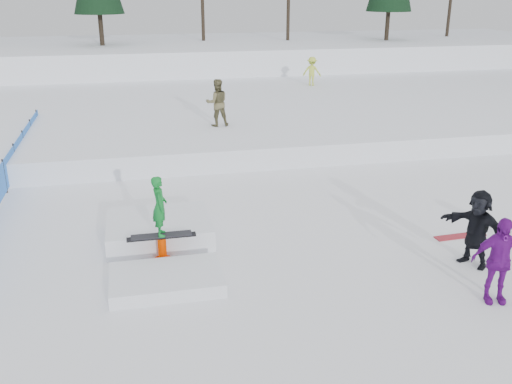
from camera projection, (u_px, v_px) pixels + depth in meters
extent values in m
plane|color=white|center=(254.00, 267.00, 13.20)|extent=(120.00, 120.00, 0.00)
cube|color=white|center=(163.00, 60.00, 40.31)|extent=(60.00, 14.00, 2.40)
cube|color=white|center=(183.00, 111.00, 27.74)|extent=(50.00, 18.00, 0.80)
cube|color=#3377DD|center=(5.00, 176.00, 17.73)|extent=(0.03, 16.00, 0.95)
cylinder|color=black|center=(5.00, 176.00, 17.73)|extent=(0.05, 0.05, 1.10)
cylinder|color=black|center=(15.00, 159.00, 19.47)|extent=(0.05, 0.05, 1.10)
cylinder|color=black|center=(24.00, 145.00, 21.22)|extent=(0.05, 0.05, 1.10)
cylinder|color=black|center=(31.00, 133.00, 22.96)|extent=(0.05, 0.05, 1.10)
cylinder|color=black|center=(37.00, 122.00, 24.70)|extent=(0.05, 0.05, 1.10)
cylinder|color=black|center=(101.00, 30.00, 37.36)|extent=(0.30, 0.30, 2.00)
cylinder|color=black|center=(387.00, 26.00, 41.00)|extent=(0.30, 0.30, 2.00)
imported|color=brown|center=(217.00, 103.00, 22.70)|extent=(0.94, 0.75, 1.87)
imported|color=#BDD040|center=(312.00, 71.00, 32.06)|extent=(1.18, 1.01, 1.58)
imported|color=#6C1087|center=(498.00, 260.00, 11.48)|extent=(1.16, 0.70, 1.85)
imported|color=black|center=(477.00, 228.00, 13.02)|extent=(1.25, 1.76, 1.83)
cube|color=maroon|center=(460.00, 236.00, 14.79)|extent=(1.41, 0.35, 0.03)
cube|color=white|center=(159.00, 229.00, 14.57)|extent=(2.60, 2.20, 0.54)
cube|color=white|center=(166.00, 280.00, 12.32)|extent=(2.40, 1.60, 0.30)
cylinder|color=#F74400|center=(163.00, 260.00, 13.46)|extent=(0.44, 0.44, 0.06)
cylinder|color=#F74400|center=(162.00, 250.00, 13.37)|extent=(0.20, 0.20, 0.60)
cube|color=black|center=(162.00, 237.00, 13.25)|extent=(1.60, 0.16, 0.06)
cube|color=black|center=(161.00, 235.00, 13.24)|extent=(1.40, 0.28, 0.03)
imported|color=#0C7324|center=(160.00, 206.00, 12.99)|extent=(0.34, 0.52, 1.42)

